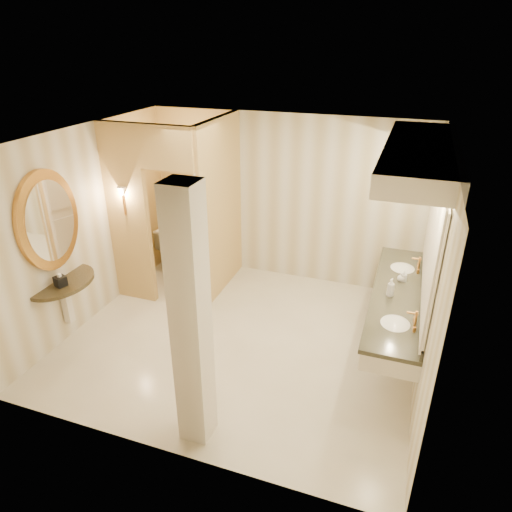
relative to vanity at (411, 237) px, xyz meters
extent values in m
plane|color=silver|center=(-1.98, -0.40, -1.63)|extent=(4.50, 4.50, 0.00)
plane|color=silver|center=(-1.98, -0.40, 1.07)|extent=(4.50, 4.50, 0.00)
cube|color=beige|center=(-1.98, 1.60, -0.28)|extent=(4.50, 0.02, 2.70)
cube|color=beige|center=(-1.98, -2.40, -0.28)|extent=(4.50, 0.02, 2.70)
cube|color=beige|center=(-4.23, -0.40, -0.28)|extent=(0.02, 4.00, 2.70)
cube|color=beige|center=(0.27, -0.40, -0.28)|extent=(0.02, 4.00, 2.70)
cube|color=#D8BE71|center=(-2.78, 0.85, -0.28)|extent=(0.10, 1.50, 2.70)
cube|color=#D8BE71|center=(-3.90, 0.10, -0.28)|extent=(0.65, 0.10, 2.70)
cube|color=#D8BE71|center=(-3.18, 0.10, 0.77)|extent=(0.80, 0.10, 0.60)
cube|color=silver|center=(-2.92, 0.47, -0.58)|extent=(0.33, 0.77, 2.10)
cylinder|color=#C1803D|center=(-3.90, 0.03, -0.08)|extent=(0.03, 0.03, 0.30)
cone|color=silver|center=(-3.90, 0.03, 0.12)|extent=(0.14, 0.14, 0.14)
cube|color=silver|center=(-0.03, 0.00, -0.90)|extent=(0.60, 2.59, 0.24)
cube|color=black|center=(-0.03, 0.00, -0.78)|extent=(0.64, 2.63, 0.05)
cube|color=black|center=(0.25, 0.00, -0.71)|extent=(0.03, 2.59, 0.10)
ellipsoid|color=white|center=(-0.03, -0.70, -0.80)|extent=(0.40, 0.44, 0.15)
cylinder|color=#C1803D|center=(0.17, -0.70, -0.67)|extent=(0.03, 0.03, 0.22)
ellipsoid|color=white|center=(-0.03, 0.70, -0.80)|extent=(0.40, 0.44, 0.15)
cylinder|color=#C1803D|center=(0.17, 0.70, -0.67)|extent=(0.03, 0.03, 0.22)
cube|color=white|center=(0.25, 0.00, 0.07)|extent=(0.03, 2.59, 1.40)
cube|color=silver|center=(-0.03, 0.00, 0.96)|extent=(0.75, 2.79, 0.22)
cylinder|color=black|center=(-4.21, -1.12, -0.78)|extent=(0.98, 0.98, 0.05)
cube|color=silver|center=(-4.17, -1.12, -1.08)|extent=(0.10, 0.10, 0.60)
cylinder|color=#C58A3A|center=(-4.19, -1.12, 0.07)|extent=(0.07, 0.98, 0.98)
cylinder|color=white|center=(-4.15, -1.12, 0.07)|extent=(0.02, 0.78, 0.78)
cube|color=silver|center=(-1.81, -2.07, -0.28)|extent=(0.30, 0.30, 2.70)
cube|color=black|center=(-4.08, -1.23, -0.69)|extent=(0.16, 0.16, 0.13)
imported|color=white|center=(-3.79, 1.28, -1.25)|extent=(0.60, 0.83, 0.76)
imported|color=beige|center=(0.00, 0.32, -0.68)|extent=(0.08, 0.08, 0.15)
imported|color=silver|center=(-0.03, 0.31, -0.69)|extent=(0.12, 0.12, 0.12)
imported|color=#C6B28C|center=(-0.14, -0.12, -0.64)|extent=(0.12, 0.12, 0.24)
camera|label=1|loc=(-0.09, -5.16, 2.10)|focal=32.00mm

